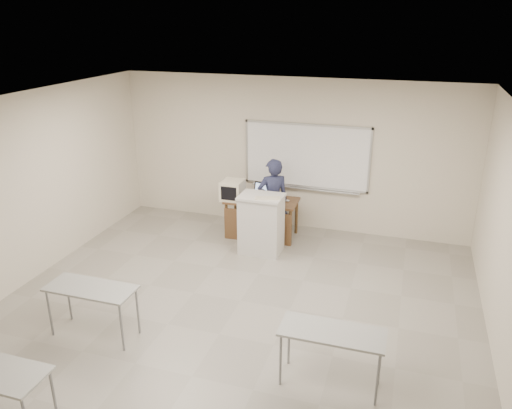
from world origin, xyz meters
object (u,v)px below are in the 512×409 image
(mouse, at_px, (287,201))
(podium, at_px, (261,224))
(whiteboard, at_px, (306,157))
(instructor_desk, at_px, (260,212))
(crt_monitor, at_px, (233,190))
(laptop, at_px, (259,194))
(presenter, at_px, (273,201))
(keyboard, at_px, (268,198))

(mouse, bearing_deg, podium, -96.32)
(whiteboard, relative_size, instructor_desk, 1.80)
(crt_monitor, relative_size, laptop, 1.30)
(podium, distance_m, mouse, 0.83)
(crt_monitor, xyz_separation_m, presenter, (0.81, -0.04, -0.12))
(presenter, bearing_deg, mouse, -168.00)
(laptop, bearing_deg, mouse, 0.38)
(instructor_desk, relative_size, mouse, 14.87)
(podium, height_order, laptop, podium)
(instructor_desk, distance_m, crt_monitor, 0.68)
(laptop, xyz_separation_m, mouse, (0.59, -0.11, -0.04))
(crt_monitor, xyz_separation_m, keyboard, (0.90, -0.69, 0.17))
(laptop, height_order, keyboard, keyboard)
(keyboard, height_order, presenter, presenter)
(podium, xyz_separation_m, laptop, (-0.30, 0.85, 0.26))
(instructor_desk, bearing_deg, presenter, -13.01)
(crt_monitor, relative_size, presenter, 0.28)
(keyboard, bearing_deg, instructor_desk, 100.24)
(whiteboard, height_order, mouse, whiteboard)
(mouse, bearing_deg, whiteboard, 86.26)
(mouse, bearing_deg, instructor_desk, -146.78)
(crt_monitor, bearing_deg, podium, -37.06)
(podium, distance_m, keyboard, 0.59)
(presenter, bearing_deg, crt_monitor, -33.81)
(crt_monitor, bearing_deg, whiteboard, 32.43)
(podium, relative_size, presenter, 0.67)
(mouse, bearing_deg, presenter, -121.86)
(laptop, bearing_deg, presenter, -30.75)
(podium, distance_m, presenter, 0.60)
(crt_monitor, bearing_deg, presenter, -2.64)
(crt_monitor, bearing_deg, mouse, 9.58)
(podium, bearing_deg, presenter, 83.98)
(whiteboard, height_order, podium, whiteboard)
(podium, relative_size, laptop, 3.15)
(mouse, bearing_deg, keyboard, -84.20)
(instructor_desk, bearing_deg, keyboard, -65.30)
(laptop, relative_size, presenter, 0.21)
(whiteboard, distance_m, podium, 1.72)
(podium, bearing_deg, crt_monitor, 143.62)
(instructor_desk, xyz_separation_m, crt_monitor, (-0.55, -0.01, 0.40))
(presenter, bearing_deg, keyboard, 66.54)
(whiteboard, relative_size, keyboard, 5.63)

